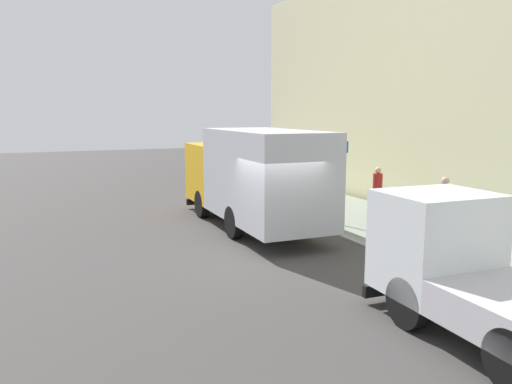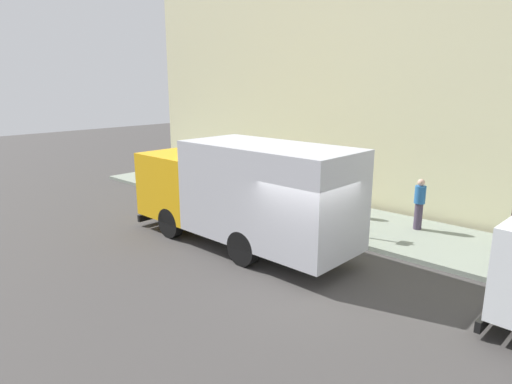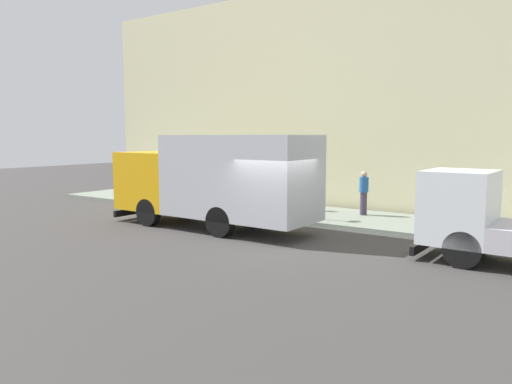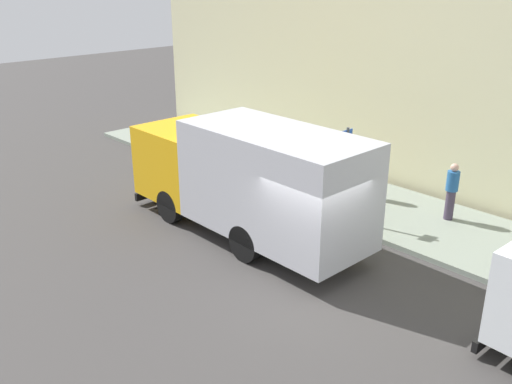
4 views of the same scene
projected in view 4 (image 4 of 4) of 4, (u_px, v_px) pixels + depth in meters
The scene contains 8 objects.
ground at pixel (311, 284), 13.41m from camera, with size 80.00×80.00×0.00m, color #3F3C3B.
sidewalk at pixel (422, 223), 16.52m from camera, with size 3.78×30.00×0.15m, color gray.
building_facade at pixel (484, 48), 16.31m from camera, with size 0.50×30.00×9.70m, color beige.
large_utility_truck at pixel (248, 177), 15.26m from camera, with size 2.44×7.73×3.23m.
pedestrian_walking at pixel (365, 169), 17.91m from camera, with size 0.46×0.46×1.74m.
pedestrian_standing at pixel (452, 190), 16.27m from camera, with size 0.50×0.50×1.71m.
traffic_cone_orange at pixel (210, 158), 21.02m from camera, with size 0.41×0.41×0.58m, color orange.
street_sign_post at pixel (346, 167), 15.96m from camera, with size 0.44×0.08×2.77m.
Camera 4 is at (-8.99, -7.59, 6.93)m, focal length 39.69 mm.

